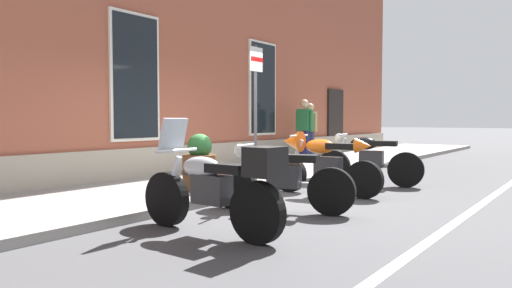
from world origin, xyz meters
TOP-DOWN VIEW (x-y plane):
  - ground_plane at (0.00, 0.00)m, footprint 140.00×140.00m
  - sidewalk at (0.00, 1.45)m, footprint 32.35×2.89m
  - lane_stripe at (0.00, -3.20)m, footprint 32.35×0.12m
  - motorcycle_silver_touring at (-2.40, -1.24)m, footprint 0.62×2.01m
  - motorcycle_grey_naked at (-0.84, -1.06)m, footprint 0.74×2.02m
  - motorcycle_orange_sport at (0.81, -0.82)m, footprint 0.62×1.97m
  - motorcycle_black_naked at (2.37, -1.00)m, footprint 0.68×2.02m
  - pedestrian_striped_shirt at (5.19, 2.02)m, footprint 0.26×0.58m
  - pedestrian_tan_coat at (5.98, 2.29)m, footprint 0.32×0.56m
  - parking_sign at (0.88, 0.58)m, footprint 0.36×0.07m
  - barrel_planter at (-0.58, 0.65)m, footprint 0.59×0.59m

SIDE VIEW (x-z plane):
  - ground_plane at x=0.00m, z-range 0.00..0.00m
  - lane_stripe at x=0.00m, z-range 0.00..0.01m
  - sidewalk at x=0.00m, z-range 0.00..0.12m
  - motorcycle_grey_naked at x=-0.84m, z-range 0.01..0.93m
  - motorcycle_black_naked at x=2.37m, z-range -0.01..0.99m
  - barrel_planter at x=-0.58m, z-range 0.06..0.97m
  - motorcycle_silver_touring at x=-2.40m, z-range -0.11..1.18m
  - motorcycle_orange_sport at x=0.81m, z-range 0.05..1.11m
  - pedestrian_tan_coat at x=5.98m, z-range 0.22..1.83m
  - pedestrian_striped_shirt at x=5.19m, z-range 0.23..1.92m
  - parking_sign at x=0.88m, z-range 0.48..2.98m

